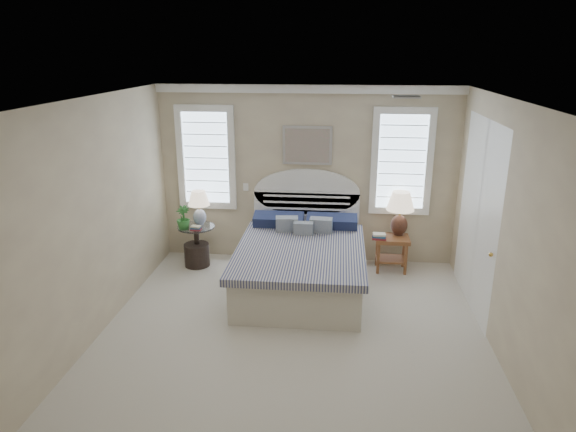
# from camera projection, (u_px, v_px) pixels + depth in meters

# --- Properties ---
(floor) EXTENTS (4.50, 5.00, 0.01)m
(floor) POSITION_uv_depth(u_px,v_px,m) (291.00, 341.00, 5.86)
(floor) COLOR #BFB6A3
(floor) RESTS_ON ground
(ceiling) EXTENTS (4.50, 5.00, 0.01)m
(ceiling) POSITION_uv_depth(u_px,v_px,m) (292.00, 101.00, 5.03)
(ceiling) COLOR white
(ceiling) RESTS_ON wall_back
(wall_back) EXTENTS (4.50, 0.02, 2.70)m
(wall_back) POSITION_uv_depth(u_px,v_px,m) (307.00, 176.00, 7.81)
(wall_back) COLOR tan
(wall_back) RESTS_ON floor
(wall_left) EXTENTS (0.02, 5.00, 2.70)m
(wall_left) POSITION_uv_depth(u_px,v_px,m) (89.00, 223.00, 5.66)
(wall_left) COLOR tan
(wall_left) RESTS_ON floor
(wall_right) EXTENTS (0.02, 5.00, 2.70)m
(wall_right) POSITION_uv_depth(u_px,v_px,m) (511.00, 238.00, 5.23)
(wall_right) COLOR tan
(wall_right) RESTS_ON floor
(crown_molding) EXTENTS (4.50, 0.08, 0.12)m
(crown_molding) POSITION_uv_depth(u_px,v_px,m) (308.00, 89.00, 7.37)
(crown_molding) COLOR white
(crown_molding) RESTS_ON wall_back
(hvac_vent) EXTENTS (0.30, 0.20, 0.02)m
(hvac_vent) POSITION_uv_depth(u_px,v_px,m) (406.00, 97.00, 5.67)
(hvac_vent) COLOR #B2B2B2
(hvac_vent) RESTS_ON ceiling
(switch_plate) EXTENTS (0.08, 0.01, 0.12)m
(switch_plate) POSITION_uv_depth(u_px,v_px,m) (246.00, 187.00, 7.95)
(switch_plate) COLOR white
(switch_plate) RESTS_ON wall_back
(window_left) EXTENTS (0.90, 0.06, 1.60)m
(window_left) POSITION_uv_depth(u_px,v_px,m) (206.00, 158.00, 7.86)
(window_left) COLOR silver
(window_left) RESTS_ON wall_back
(window_right) EXTENTS (0.90, 0.06, 1.60)m
(window_right) POSITION_uv_depth(u_px,v_px,m) (402.00, 162.00, 7.58)
(window_right) COLOR silver
(window_right) RESTS_ON wall_back
(painting) EXTENTS (0.74, 0.04, 0.58)m
(painting) POSITION_uv_depth(u_px,v_px,m) (307.00, 145.00, 7.63)
(painting) COLOR silver
(painting) RESTS_ON wall_back
(closet_door) EXTENTS (0.02, 1.80, 2.40)m
(closet_door) POSITION_uv_depth(u_px,v_px,m) (478.00, 216.00, 6.41)
(closet_door) COLOR white
(closet_door) RESTS_ON floor
(bed) EXTENTS (1.72, 2.28, 1.47)m
(bed) POSITION_uv_depth(u_px,v_px,m) (301.00, 261.00, 7.12)
(bed) COLOR beige
(bed) RESTS_ON floor
(side_table_left) EXTENTS (0.56, 0.56, 0.63)m
(side_table_left) POSITION_uv_depth(u_px,v_px,m) (197.00, 241.00, 7.84)
(side_table_left) COLOR black
(side_table_left) RESTS_ON floor
(nightstand_right) EXTENTS (0.50, 0.40, 0.53)m
(nightstand_right) POSITION_uv_depth(u_px,v_px,m) (392.00, 246.00, 7.65)
(nightstand_right) COLOR brown
(nightstand_right) RESTS_ON floor
(floor_pot) EXTENTS (0.48, 0.48, 0.35)m
(floor_pot) POSITION_uv_depth(u_px,v_px,m) (197.00, 255.00, 7.88)
(floor_pot) COLOR black
(floor_pot) RESTS_ON floor
(lamp_left) EXTENTS (0.38, 0.38, 0.54)m
(lamp_left) POSITION_uv_depth(u_px,v_px,m) (199.00, 204.00, 7.75)
(lamp_left) COLOR white
(lamp_left) RESTS_ON side_table_left
(lamp_right) EXTENTS (0.52, 0.52, 0.67)m
(lamp_right) POSITION_uv_depth(u_px,v_px,m) (400.00, 208.00, 7.59)
(lamp_right) COLOR black
(lamp_right) RESTS_ON nightstand_right
(potted_plant) EXTENTS (0.22, 0.22, 0.36)m
(potted_plant) POSITION_uv_depth(u_px,v_px,m) (183.00, 218.00, 7.59)
(potted_plant) COLOR #457F32
(potted_plant) RESTS_ON side_table_left
(books_left) EXTENTS (0.16, 0.12, 0.06)m
(books_left) POSITION_uv_depth(u_px,v_px,m) (196.00, 228.00, 7.60)
(books_left) COLOR maroon
(books_left) RESTS_ON side_table_left
(books_right) EXTENTS (0.21, 0.15, 0.08)m
(books_right) POSITION_uv_depth(u_px,v_px,m) (379.00, 236.00, 7.52)
(books_right) COLOR maroon
(books_right) RESTS_ON nightstand_right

